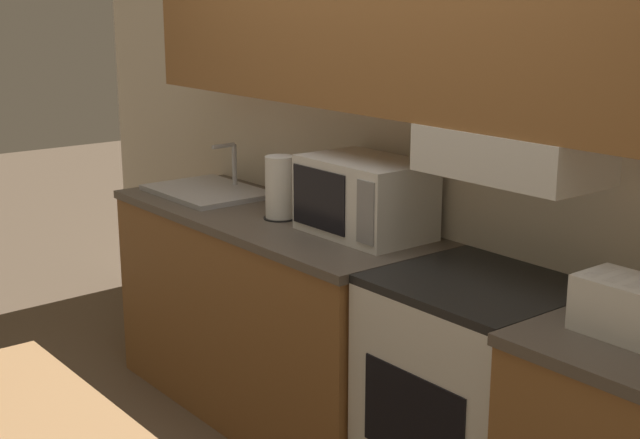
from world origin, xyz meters
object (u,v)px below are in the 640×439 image
microwave (365,197)px  paper_towel_roll (280,188)px  toaster (628,307)px  sink_basin (207,191)px  stove_range (473,408)px

microwave → paper_towel_roll: 0.43m
toaster → sink_basin: sink_basin is taller
paper_towel_roll → toaster: bearing=-0.6°
microwave → paper_towel_roll: bearing=-164.8°
toaster → sink_basin: bearing=179.4°
toaster → paper_towel_roll: size_ratio=1.07×
microwave → toaster: microwave is taller
sink_basin → stove_range: bearing=0.5°
stove_range → microwave: (-0.68, 0.09, 0.61)m
toaster → sink_basin: (-2.27, 0.02, -0.07)m
toaster → paper_towel_roll: paper_towel_roll is taller
toaster → sink_basin: size_ratio=0.50×
stove_range → sink_basin: 1.76m
sink_basin → paper_towel_roll: bearing=-0.7°
stove_range → sink_basin: size_ratio=1.61×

